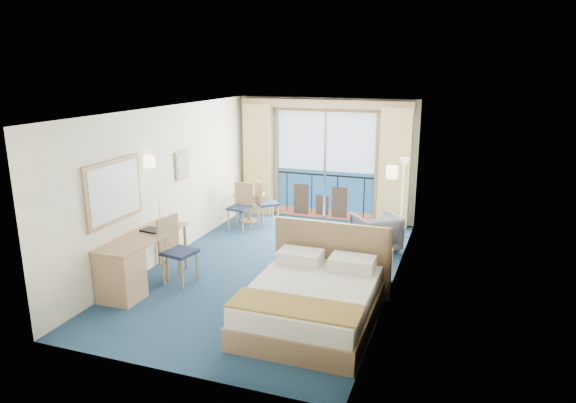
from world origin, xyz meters
The scene contains 22 objects.
floor centered at (0.00, 0.00, 0.00)m, with size 6.50×6.50×0.00m, color navy.
room_walls centered at (0.00, 0.00, 1.78)m, with size 4.04×6.54×2.72m.
balcony_door centered at (-0.01, 3.22, 1.14)m, with size 2.36×0.03×2.52m.
curtain_left centered at (-1.55, 3.07, 1.28)m, with size 0.65×0.22×2.55m, color tan.
curtain_right centered at (1.55, 3.07, 1.28)m, with size 0.65×0.22×2.55m, color tan.
pelmet centered at (0.00, 3.10, 2.58)m, with size 3.80×0.25×0.18m, color #9D8055.
mirror centered at (-1.97, -1.50, 1.55)m, with size 0.05×1.25×0.95m.
wall_print centered at (-1.97, 0.45, 1.60)m, with size 0.04×0.42×0.52m.
sconce_left centered at (-1.94, -0.60, 1.85)m, with size 0.18×0.18×0.18m, color beige.
sconce_right centered at (1.94, -0.15, 1.85)m, with size 0.18×0.18×0.18m, color beige.
bed centered at (1.16, -1.57, 0.31)m, with size 1.79×2.12×1.12m.
nightstand centered at (1.76, -0.06, 0.29)m, with size 0.44×0.42×0.57m, color tan.
phone centered at (1.72, -0.10, 0.62)m, with size 0.19×0.15×0.09m, color silver.
armchair centered at (1.46, 1.51, 0.35)m, with size 0.76×0.78×0.71m, color #494C58.
floor_lamp centered at (1.82, 2.45, 1.23)m, with size 0.22×0.22×1.62m.
desk centered at (-1.69, -1.74, 0.45)m, with size 0.59×1.73×0.81m.
desk_chair centered at (-1.29, -1.01, 0.60)m, with size 0.54×0.53×1.07m.
folder centered at (-1.70, -1.01, 0.82)m, with size 0.32×0.24×0.03m, color black.
desk_lamp centered at (-1.70, -0.76, 1.16)m, with size 0.13×0.13×0.47m.
round_table centered at (-1.51, 2.39, 0.49)m, with size 0.72×0.72×0.64m.
table_chair_a centered at (-1.10, 2.28, 0.56)m, with size 0.60×0.60×0.99m.
table_chair_b centered at (-1.46, 1.90, 0.55)m, with size 0.46×0.46×0.98m.
Camera 1 is at (2.95, -7.65, 3.37)m, focal length 32.00 mm.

